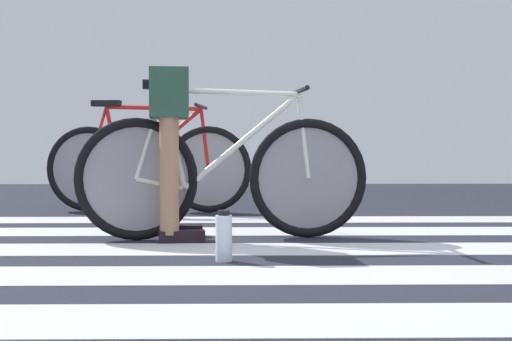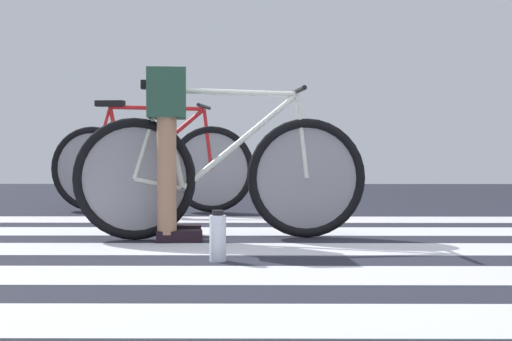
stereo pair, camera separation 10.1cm
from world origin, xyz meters
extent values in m
cube|color=#22232E|center=(0.00, 0.00, 0.01)|extent=(18.00, 14.00, 0.02)
cube|color=silver|center=(-0.11, -1.04, 0.02)|extent=(5.20, 0.44, 0.00)
cube|color=silver|center=(0.10, -0.27, 0.02)|extent=(5.20, 0.44, 0.00)
cube|color=silver|center=(-0.12, 0.48, 0.02)|extent=(5.20, 0.44, 0.00)
cube|color=silver|center=(-0.11, 1.26, 0.02)|extent=(5.20, 0.44, 0.00)
cube|color=silver|center=(0.02, 1.98, 0.02)|extent=(5.20, 0.44, 0.00)
torus|color=black|center=(-0.88, 0.86, 0.38)|extent=(0.72, 0.13, 0.72)
torus|color=black|center=(0.13, 0.97, 0.38)|extent=(0.72, 0.13, 0.72)
cylinder|color=gray|center=(-0.88, 0.86, 0.38)|extent=(0.60, 0.07, 0.61)
cylinder|color=gray|center=(0.13, 0.97, 0.38)|extent=(0.60, 0.07, 0.61)
cylinder|color=white|center=(-0.33, 0.92, 0.89)|extent=(0.80, 0.12, 0.05)
cylinder|color=white|center=(-0.27, 0.93, 0.60)|extent=(0.70, 0.11, 0.59)
cylinder|color=white|center=(-0.66, 0.88, 0.61)|extent=(0.16, 0.05, 0.59)
cylinder|color=white|center=(-0.74, 0.88, 0.35)|extent=(0.29, 0.06, 0.09)
cylinder|color=white|center=(-0.80, 0.87, 0.64)|extent=(0.19, 0.05, 0.53)
cylinder|color=white|center=(0.10, 0.97, 0.63)|extent=(0.09, 0.04, 0.50)
cube|color=black|center=(-0.72, 0.88, 0.93)|extent=(0.25, 0.12, 0.05)
cylinder|color=black|center=(0.07, 0.97, 0.90)|extent=(0.09, 0.52, 0.03)
cylinder|color=#4C4C51|center=(-0.61, 0.89, 0.32)|extent=(0.06, 0.34, 0.02)
cylinder|color=#A87A5B|center=(-0.71, 1.02, 0.52)|extent=(0.11, 0.11, 0.90)
cylinder|color=#A87A5B|center=(-0.68, 0.74, 0.52)|extent=(0.11, 0.11, 0.90)
cube|color=#264A39|center=(-0.69, 0.88, 0.87)|extent=(0.26, 0.43, 0.28)
cube|color=black|center=(-0.64, 1.03, 0.06)|extent=(0.27, 0.13, 0.07)
cube|color=black|center=(-0.61, 0.75, 0.06)|extent=(0.27, 0.13, 0.07)
torus|color=black|center=(-1.57, 2.68, 0.38)|extent=(0.72, 0.13, 0.72)
torus|color=black|center=(-0.55, 2.58, 0.38)|extent=(0.72, 0.13, 0.72)
cylinder|color=gray|center=(-1.57, 2.68, 0.38)|extent=(0.60, 0.07, 0.61)
cylinder|color=gray|center=(-0.55, 2.58, 0.38)|extent=(0.60, 0.07, 0.61)
cylinder|color=red|center=(-1.01, 2.63, 0.89)|extent=(0.80, 0.11, 0.05)
cylinder|color=red|center=(-0.95, 2.62, 0.60)|extent=(0.70, 0.10, 0.59)
cylinder|color=red|center=(-1.35, 2.66, 0.61)|extent=(0.16, 0.05, 0.59)
cylinder|color=red|center=(-1.43, 2.67, 0.35)|extent=(0.29, 0.06, 0.09)
cylinder|color=red|center=(-1.49, 2.67, 0.64)|extent=(0.19, 0.04, 0.53)
cylinder|color=red|center=(-0.58, 2.58, 0.63)|extent=(0.09, 0.04, 0.50)
cube|color=black|center=(-1.41, 2.67, 0.93)|extent=(0.25, 0.11, 0.05)
cylinder|color=black|center=(-0.61, 2.59, 0.90)|extent=(0.08, 0.52, 0.03)
cylinder|color=#4C4C51|center=(-1.29, 2.65, 0.32)|extent=(0.05, 0.34, 0.02)
cylinder|color=white|center=(-0.35, 0.10, 0.13)|extent=(0.08, 0.08, 0.22)
cylinder|color=black|center=(-0.35, 0.10, 0.25)|extent=(0.06, 0.06, 0.02)
camera|label=1|loc=(-0.25, -3.23, 0.57)|focal=49.34mm
camera|label=2|loc=(-0.15, -3.23, 0.57)|focal=49.34mm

